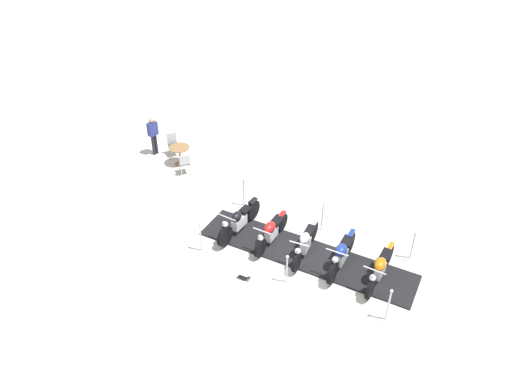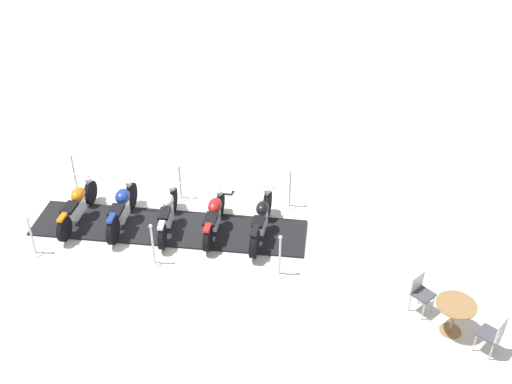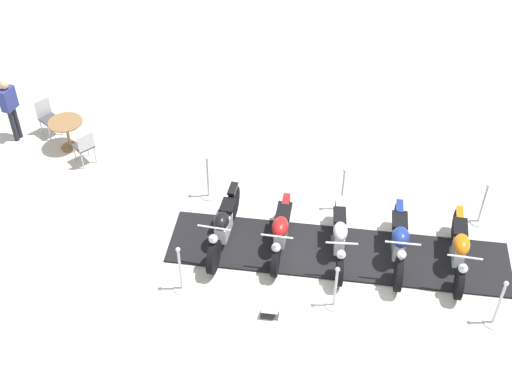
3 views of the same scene
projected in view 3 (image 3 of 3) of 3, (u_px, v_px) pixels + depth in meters
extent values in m
plane|color=beige|center=(337.00, 254.00, 14.00)|extent=(80.00, 80.00, 0.00)
cube|color=black|center=(337.00, 253.00, 13.98)|extent=(6.95, 3.58, 0.05)
cylinder|color=black|center=(214.00, 257.00, 13.39)|extent=(0.39, 0.69, 0.69)
cylinder|color=black|center=(233.00, 202.00, 14.58)|extent=(0.39, 0.69, 0.69)
cube|color=silver|center=(224.00, 227.00, 13.96)|extent=(0.45, 0.65, 0.37)
ellipsoid|color=black|center=(221.00, 221.00, 13.64)|extent=(0.45, 0.53, 0.30)
cube|color=black|center=(228.00, 206.00, 14.05)|extent=(0.41, 0.49, 0.08)
cube|color=black|center=(233.00, 189.00, 14.33)|extent=(0.29, 0.41, 0.06)
cylinder|color=silver|center=(214.00, 244.00, 13.25)|extent=(0.17, 0.28, 0.59)
cylinder|color=silver|center=(214.00, 228.00, 13.07)|extent=(0.61, 0.28, 0.04)
sphere|color=silver|center=(213.00, 239.00, 13.13)|extent=(0.18, 0.18, 0.18)
cylinder|color=black|center=(275.00, 262.00, 13.36)|extent=(0.32, 0.61, 0.60)
cylinder|color=black|center=(286.00, 211.00, 14.43)|extent=(0.32, 0.61, 0.60)
cube|color=silver|center=(281.00, 234.00, 13.86)|extent=(0.39, 0.57, 0.37)
ellipsoid|color=#AD1919|center=(280.00, 227.00, 13.55)|extent=(0.48, 0.60, 0.32)
cube|color=black|center=(284.00, 212.00, 13.95)|extent=(0.46, 0.60, 0.08)
cube|color=#AD1919|center=(286.00, 200.00, 14.21)|extent=(0.25, 0.36, 0.06)
cylinder|color=silver|center=(276.00, 250.00, 13.23)|extent=(0.15, 0.25, 0.52)
cylinder|color=silver|center=(277.00, 236.00, 13.07)|extent=(0.59, 0.25, 0.04)
sphere|color=silver|center=(276.00, 247.00, 13.12)|extent=(0.18, 0.18, 0.18)
cylinder|color=black|center=(340.00, 271.00, 13.18)|extent=(0.26, 0.62, 0.62)
cylinder|color=black|center=(338.00, 214.00, 14.35)|extent=(0.26, 0.62, 0.62)
cube|color=silver|center=(339.00, 238.00, 13.72)|extent=(0.33, 0.57, 0.43)
ellipsoid|color=#B7BAC1|center=(340.00, 231.00, 13.40)|extent=(0.39, 0.52, 0.28)
cube|color=black|center=(340.00, 216.00, 13.79)|extent=(0.36, 0.52, 0.08)
cube|color=#B7BAC1|center=(339.00, 202.00, 14.13)|extent=(0.21, 0.36, 0.06)
cylinder|color=silver|center=(341.00, 258.00, 13.06)|extent=(0.14, 0.31, 0.52)
cylinder|color=silver|center=(342.00, 243.00, 12.91)|extent=(0.59, 0.19, 0.04)
sphere|color=silver|center=(341.00, 254.00, 12.97)|extent=(0.18, 0.18, 0.18)
cylinder|color=black|center=(398.00, 274.00, 13.06)|extent=(0.33, 0.69, 0.68)
cylinder|color=black|center=(397.00, 220.00, 14.18)|extent=(0.33, 0.69, 0.68)
cube|color=silver|center=(398.00, 244.00, 13.59)|extent=(0.38, 0.62, 0.40)
ellipsoid|color=navy|center=(401.00, 237.00, 13.25)|extent=(0.48, 0.57, 0.34)
cube|color=black|center=(400.00, 220.00, 13.68)|extent=(0.45, 0.57, 0.08)
cube|color=navy|center=(400.00, 206.00, 13.93)|extent=(0.25, 0.40, 0.06)
cylinder|color=silver|center=(400.00, 260.00, 12.94)|extent=(0.18, 0.35, 0.58)
cylinder|color=silver|center=(403.00, 243.00, 12.78)|extent=(0.63, 0.24, 0.04)
sphere|color=silver|center=(402.00, 255.00, 12.84)|extent=(0.18, 0.18, 0.18)
cylinder|color=black|center=(459.00, 283.00, 12.93)|extent=(0.33, 0.62, 0.63)
cylinder|color=black|center=(457.00, 225.00, 14.11)|extent=(0.33, 0.62, 0.63)
cube|color=silver|center=(458.00, 251.00, 13.48)|extent=(0.39, 0.60, 0.39)
ellipsoid|color=#D16B0F|center=(462.00, 244.00, 13.16)|extent=(0.47, 0.58, 0.31)
cube|color=black|center=(460.00, 227.00, 13.57)|extent=(0.45, 0.57, 0.08)
cube|color=#D16B0F|center=(460.00, 212.00, 13.88)|extent=(0.25, 0.37, 0.06)
cylinder|color=silver|center=(462.00, 271.00, 12.79)|extent=(0.15, 0.25, 0.54)
cylinder|color=silver|center=(465.00, 257.00, 12.62)|extent=(0.60, 0.26, 0.04)
sphere|color=silver|center=(463.00, 268.00, 12.68)|extent=(0.18, 0.18, 0.18)
cylinder|color=silver|center=(492.00, 322.00, 12.68)|extent=(0.34, 0.34, 0.03)
cylinder|color=silver|center=(499.00, 304.00, 12.34)|extent=(0.05, 0.05, 1.02)
sphere|color=silver|center=(506.00, 283.00, 11.97)|extent=(0.09, 0.09, 0.09)
cylinder|color=silver|center=(478.00, 221.00, 14.69)|extent=(0.35, 0.35, 0.03)
cylinder|color=silver|center=(483.00, 204.00, 14.37)|extent=(0.05, 0.05, 0.96)
sphere|color=silver|center=(488.00, 186.00, 14.03)|extent=(0.09, 0.09, 0.09)
cylinder|color=silver|center=(209.00, 196.00, 15.30)|extent=(0.32, 0.32, 0.03)
cylinder|color=silver|center=(208.00, 178.00, 14.96)|extent=(0.05, 0.05, 1.01)
sphere|color=silver|center=(207.00, 158.00, 14.60)|extent=(0.09, 0.09, 0.09)
cylinder|color=silver|center=(334.00, 305.00, 12.99)|extent=(0.33, 0.33, 0.03)
cylinder|color=silver|center=(336.00, 288.00, 12.67)|extent=(0.05, 0.05, 0.93)
sphere|color=silver|center=(338.00, 269.00, 12.34)|extent=(0.09, 0.09, 0.09)
cylinder|color=silver|center=(341.00, 208.00, 15.00)|extent=(0.29, 0.29, 0.03)
cylinder|color=silver|center=(343.00, 190.00, 14.65)|extent=(0.05, 0.05, 1.03)
sphere|color=silver|center=(345.00, 170.00, 14.28)|extent=(0.09, 0.09, 0.09)
cylinder|color=silver|center=(182.00, 288.00, 13.29)|extent=(0.33, 0.33, 0.03)
cylinder|color=silver|center=(180.00, 270.00, 12.95)|extent=(0.05, 0.05, 1.02)
sphere|color=silver|center=(178.00, 250.00, 12.59)|extent=(0.09, 0.09, 0.09)
cube|color=#333338|center=(270.00, 315.00, 12.81)|extent=(0.38, 0.30, 0.02)
cube|color=white|center=(270.00, 311.00, 12.72)|extent=(0.37, 0.33, 0.15)
cylinder|color=olive|center=(71.00, 147.00, 16.63)|extent=(0.44, 0.44, 0.02)
cylinder|color=olive|center=(68.00, 135.00, 16.39)|extent=(0.07, 0.07, 0.70)
cylinder|color=olive|center=(65.00, 122.00, 16.15)|extent=(0.81, 0.81, 0.03)
cylinder|color=#B7B7BC|center=(75.00, 154.00, 16.07)|extent=(0.03, 0.03, 0.46)
cylinder|color=#B7B7BC|center=(88.00, 148.00, 16.24)|extent=(0.03, 0.03, 0.46)
cylinder|color=#B7B7BC|center=(82.00, 161.00, 15.88)|extent=(0.03, 0.03, 0.46)
cylinder|color=#B7B7BC|center=(95.00, 155.00, 16.04)|extent=(0.03, 0.03, 0.46)
cube|color=#3F3F47|center=(83.00, 146.00, 15.89)|extent=(0.55, 0.55, 0.04)
cube|color=#B7B7BC|center=(86.00, 142.00, 15.65)|extent=(0.36, 0.23, 0.39)
cylinder|color=#B7B7BC|center=(61.00, 127.00, 16.88)|extent=(0.03, 0.03, 0.44)
cylinder|color=#B7B7BC|center=(49.00, 133.00, 16.70)|extent=(0.03, 0.03, 0.44)
cylinder|color=#B7B7BC|center=(53.00, 121.00, 17.06)|extent=(0.03, 0.03, 0.44)
cylinder|color=#B7B7BC|center=(41.00, 127.00, 16.87)|extent=(0.03, 0.03, 0.44)
cube|color=#3F3F47|center=(49.00, 119.00, 16.72)|extent=(0.56, 0.56, 0.04)
cube|color=#B7B7BC|center=(43.00, 108.00, 16.65)|extent=(0.34, 0.26, 0.45)
cylinder|color=#23232D|center=(17.00, 122.00, 16.67)|extent=(0.12, 0.12, 0.88)
cylinder|color=#23232D|center=(13.00, 125.00, 16.57)|extent=(0.12, 0.12, 0.88)
cube|color=navy|center=(8.00, 99.00, 16.15)|extent=(0.40, 0.46, 0.56)
sphere|color=tan|center=(4.00, 85.00, 15.89)|extent=(0.22, 0.22, 0.22)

